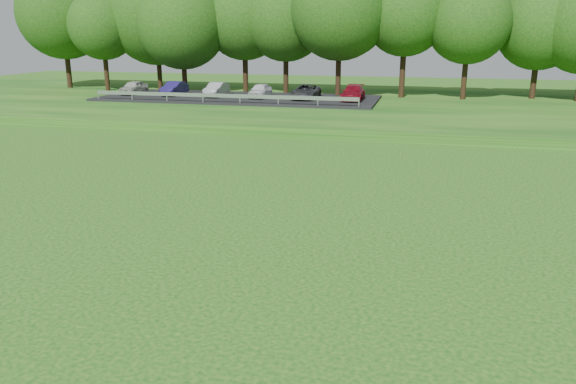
# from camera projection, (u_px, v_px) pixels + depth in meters

# --- Properties ---
(berm) EXTENTS (130.00, 30.00, 0.60)m
(berm) POSITION_uv_depth(u_px,v_px,m) (531.00, 110.00, 44.29)
(berm) COLOR #0C4010
(berm) RESTS_ON ground
(walking_path) EXTENTS (130.00, 1.60, 0.04)m
(walking_path) POSITION_uv_depth(u_px,v_px,m) (572.00, 147.00, 31.29)
(walking_path) COLOR gray
(walking_path) RESTS_ON ground
(treeline) EXTENTS (104.00, 7.00, 15.00)m
(treeline) POSITION_uv_depth(u_px,v_px,m) (534.00, 8.00, 45.89)
(treeline) COLOR #133C0D
(treeline) RESTS_ON berm
(parking_lot) EXTENTS (24.00, 9.00, 1.38)m
(parking_lot) POSITION_uv_depth(u_px,v_px,m) (245.00, 94.00, 48.38)
(parking_lot) COLOR black
(parking_lot) RESTS_ON berm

